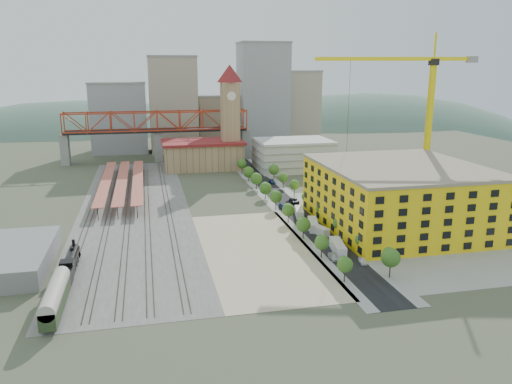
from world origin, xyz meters
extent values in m
plane|color=#474C38|center=(0.00, 0.00, 0.00)|extent=(400.00, 400.00, 0.00)
cube|color=#605E59|center=(-36.00, 17.50, 0.03)|extent=(36.00, 165.00, 0.06)
cube|color=tan|center=(-4.00, -31.50, 0.03)|extent=(28.00, 67.00, 0.06)
cube|color=black|center=(16.00, 15.00, 0.03)|extent=(12.00, 170.00, 0.06)
cube|color=gray|center=(10.50, 15.00, 0.02)|extent=(3.00, 170.00, 0.04)
cube|color=gray|center=(21.50, 15.00, 0.02)|extent=(3.00, 170.00, 0.04)
cube|color=gray|center=(45.00, -20.00, 0.03)|extent=(50.00, 90.00, 0.06)
cube|color=#382B23|center=(-50.72, 17.50, 0.15)|extent=(0.12, 160.00, 0.18)
cube|color=#382B23|center=(-49.28, 17.50, 0.15)|extent=(0.12, 160.00, 0.18)
cube|color=#382B23|center=(-44.72, 17.50, 0.15)|extent=(0.12, 160.00, 0.18)
cube|color=#382B23|center=(-43.28, 17.50, 0.15)|extent=(0.12, 160.00, 0.18)
cube|color=#382B23|center=(-38.72, 17.50, 0.15)|extent=(0.12, 160.00, 0.18)
cube|color=#382B23|center=(-37.28, 17.50, 0.15)|extent=(0.12, 160.00, 0.18)
cube|color=#382B23|center=(-32.72, 17.50, 0.15)|extent=(0.12, 160.00, 0.18)
cube|color=#382B23|center=(-31.28, 17.50, 0.15)|extent=(0.12, 160.00, 0.18)
cube|color=#382B23|center=(-25.72, 17.50, 0.15)|extent=(0.12, 160.00, 0.18)
cube|color=#382B23|center=(-24.28, 17.50, 0.15)|extent=(0.12, 160.00, 0.18)
cube|color=#D35C51|center=(-47.00, 45.00, 4.00)|extent=(4.00, 80.00, 0.25)
cylinder|color=black|center=(-47.00, 45.00, 2.00)|extent=(0.24, 0.24, 4.00)
cube|color=#D35C51|center=(-41.00, 45.00, 4.00)|extent=(4.00, 80.00, 0.25)
cylinder|color=black|center=(-41.00, 45.00, 2.00)|extent=(0.24, 0.24, 4.00)
cube|color=#D35C51|center=(-35.00, 45.00, 4.00)|extent=(4.00, 80.00, 0.25)
cylinder|color=black|center=(-35.00, 45.00, 2.00)|extent=(0.24, 0.24, 4.00)
cube|color=tan|center=(-5.00, 82.00, 6.00)|extent=(36.00, 22.00, 12.00)
cube|color=maroon|center=(-5.00, 82.00, 12.50)|extent=(38.00, 24.00, 1.20)
cube|color=tan|center=(8.00, 80.00, 20.00)|extent=(8.00, 8.00, 40.00)
pyramid|color=maroon|center=(8.00, 80.00, 48.00)|extent=(12.00, 12.00, 8.00)
cylinder|color=white|center=(8.00, 75.90, 34.00)|extent=(4.00, 0.30, 4.00)
cube|color=silver|center=(36.00, 70.00, 7.00)|extent=(34.00, 26.00, 14.00)
cube|color=gray|center=(-70.00, 105.00, 7.50)|extent=(4.00, 6.00, 15.00)
cube|color=gray|center=(20.00, 105.00, 7.50)|extent=(4.00, 6.00, 15.00)
cube|color=gray|center=(-25.00, 105.00, 7.50)|extent=(4.00, 6.00, 15.00)
cube|color=black|center=(-25.00, 105.00, 15.50)|extent=(90.00, 9.00, 1.00)
cube|color=yellow|center=(42.00, -20.00, 9.00)|extent=(44.00, 50.00, 18.00)
cube|color=gray|center=(42.00, -20.00, 18.40)|extent=(44.60, 50.60, 0.80)
cube|color=gray|center=(-66.00, -30.00, 2.50)|extent=(22.00, 32.00, 5.00)
cube|color=#9EA0A3|center=(-45.00, 140.00, 19.00)|extent=(30.00, 25.00, 38.00)
cube|color=#B2A58C|center=(-15.00, 135.00, 26.00)|extent=(26.00, 22.00, 52.00)
cube|color=gray|center=(12.00, 150.00, 15.00)|extent=(24.00, 24.00, 30.00)
cube|color=#9EA0A3|center=(38.00, 140.00, 30.00)|extent=(28.00, 22.00, 60.00)
cube|color=#B2A58C|center=(62.00, 145.00, 22.00)|extent=(22.00, 20.00, 44.00)
cube|color=brown|center=(-2.00, 160.00, 13.00)|extent=(20.00, 20.00, 26.00)
ellipsoid|color=#4C6B59|center=(-80.00, 260.00, -68.00)|extent=(396.00, 216.00, 180.00)
ellipsoid|color=#4C6B59|center=(40.00, 260.00, -92.00)|extent=(484.00, 264.00, 220.00)
ellipsoid|color=#4C6B59|center=(160.00, 260.00, -70.00)|extent=(418.00, 228.00, 190.00)
cylinder|color=black|center=(-50.00, -33.04, 2.52)|extent=(2.62, 12.60, 2.62)
cube|color=black|center=(-50.00, -39.87, 2.73)|extent=(2.94, 3.15, 3.36)
cylinder|color=black|center=(-50.00, -27.79, 4.41)|extent=(0.73, 0.73, 1.68)
sphere|color=black|center=(-50.00, -30.94, 3.88)|extent=(1.05, 1.05, 1.05)
cone|color=black|center=(-50.00, -25.90, 0.94)|extent=(2.73, 1.68, 2.73)
cube|color=black|center=(-50.00, -44.59, 2.10)|extent=(2.94, 6.30, 2.94)
cube|color=#28371E|center=(-50.00, -56.04, 2.52)|extent=(3.04, 18.90, 3.36)
cylinder|color=#ADA899|center=(-50.00, -56.04, 4.30)|extent=(3.25, 18.90, 3.25)
cube|color=yellow|center=(65.17, 5.00, 23.67)|extent=(1.68, 1.68, 47.34)
cube|color=black|center=(65.17, 5.00, 48.39)|extent=(2.63, 2.63, 2.10)
cube|color=yellow|center=(45.80, 9.92, 49.44)|extent=(39.05, 11.07, 1.26)
cube|color=yellow|center=(71.29, 3.44, 49.44)|extent=(12.55, 4.33, 1.26)
cube|color=gray|center=(77.41, 1.89, 49.23)|extent=(3.71, 3.33, 2.10)
cube|color=yellow|center=(65.17, 5.00, 53.65)|extent=(0.53, 0.53, 8.42)
cube|color=silver|center=(16.00, -37.13, 1.36)|extent=(4.16, 10.22, 2.72)
cube|color=silver|center=(16.00, -21.78, 1.19)|extent=(4.70, 8.97, 2.38)
cube|color=silver|center=(16.00, -17.40, 1.32)|extent=(4.80, 9.97, 2.64)
cube|color=silver|center=(16.00, -3.80, 1.23)|extent=(4.32, 9.29, 2.46)
imported|color=silver|center=(13.00, -42.00, 0.80)|extent=(2.02, 4.75, 1.60)
imported|color=#A7A8AC|center=(13.00, -15.39, 0.80)|extent=(1.77, 4.88, 1.60)
imported|color=black|center=(13.00, 2.16, 0.66)|extent=(2.32, 4.79, 1.31)
imported|color=navy|center=(13.00, 6.23, 0.72)|extent=(2.79, 5.23, 1.44)
imported|color=white|center=(19.00, -45.95, 0.66)|extent=(2.16, 4.10, 1.33)
imported|color=gray|center=(19.00, -29.87, 0.73)|extent=(1.63, 4.44, 1.45)
imported|color=black|center=(19.00, 11.50, 0.80)|extent=(2.92, 5.88, 1.60)
imported|color=navy|center=(19.00, 43.24, 0.73)|extent=(2.05, 5.03, 1.46)
camera|label=1|loc=(-31.21, -151.45, 46.57)|focal=35.00mm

